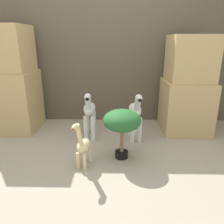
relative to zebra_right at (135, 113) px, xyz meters
The scene contains 8 objects.
ground_plane 0.98m from the zebra_right, 124.76° to the right, with size 14.00×14.00×0.00m, color #9E937F.
wall_back 1.20m from the zebra_right, 122.18° to the left, with size 6.40×0.08×2.20m.
rock_pillar_left 1.87m from the zebra_right, 169.00° to the left, with size 0.67×0.68×1.53m.
rock_pillar_right 0.89m from the zebra_right, 24.26° to the left, with size 0.67×0.68×1.40m.
zebra_right is the anchor object (origin of this frame).
zebra_left 0.63m from the zebra_right, behind, with size 0.18×0.49×0.69m.
giraffe_figurine 0.94m from the zebra_right, 131.22° to the right, with size 0.18×0.37×0.56m.
potted_palm_front 0.54m from the zebra_right, 110.81° to the right, with size 0.43×0.43×0.59m.
Camera 1 is at (0.25, -2.06, 1.33)m, focal length 35.00 mm.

